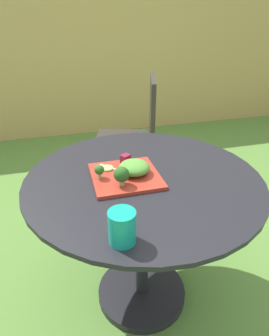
{
  "coord_description": "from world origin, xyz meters",
  "views": [
    {
      "loc": [
        -0.3,
        -0.96,
        1.28
      ],
      "look_at": [
        -0.04,
        0.0,
        0.74
      ],
      "focal_mm": 30.9,
      "sensor_mm": 36.0,
      "label": 1
    }
  ],
  "objects_px": {
    "fork": "(118,170)",
    "drinking_glass": "(122,229)",
    "patio_chair": "(137,130)",
    "salad_plate": "(125,176)"
  },
  "relations": [
    {
      "from": "salad_plate",
      "to": "fork",
      "type": "relative_size",
      "value": 2.09
    },
    {
      "from": "drinking_glass",
      "to": "fork",
      "type": "bearing_deg",
      "value": 79.71
    },
    {
      "from": "drinking_glass",
      "to": "salad_plate",
      "type": "bearing_deg",
      "value": 75.22
    },
    {
      "from": "patio_chair",
      "to": "drinking_glass",
      "type": "height_order",
      "value": "patio_chair"
    },
    {
      "from": "patio_chair",
      "to": "drinking_glass",
      "type": "bearing_deg",
      "value": -107.18
    },
    {
      "from": "drinking_glass",
      "to": "fork",
      "type": "height_order",
      "value": "drinking_glass"
    },
    {
      "from": "patio_chair",
      "to": "salad_plate",
      "type": "bearing_deg",
      "value": -108.05
    },
    {
      "from": "drinking_glass",
      "to": "fork",
      "type": "xyz_separation_m",
      "value": [
        0.07,
        0.39,
        -0.03
      ]
    },
    {
      "from": "patio_chair",
      "to": "fork",
      "type": "bearing_deg",
      "value": -109.97
    },
    {
      "from": "fork",
      "to": "drinking_glass",
      "type": "bearing_deg",
      "value": -100.29
    }
  ]
}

